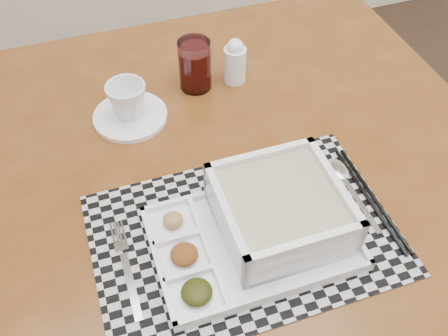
{
  "coord_description": "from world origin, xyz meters",
  "views": [
    {
      "loc": [
        -0.6,
        0.33,
        1.53
      ],
      "look_at": [
        -0.41,
        0.86,
        0.89
      ],
      "focal_mm": 40.0,
      "sensor_mm": 36.0,
      "label": 1
    }
  ],
  "objects_px": {
    "dining_table": "(222,213)",
    "cup": "(127,100)",
    "serving_tray": "(271,218)",
    "juice_glass": "(195,67)",
    "creamer_bottle": "(235,61)"
  },
  "relations": [
    {
      "from": "dining_table",
      "to": "cup",
      "type": "bearing_deg",
      "value": 116.86
    },
    {
      "from": "dining_table",
      "to": "serving_tray",
      "type": "xyz_separation_m",
      "value": [
        0.04,
        -0.12,
        0.12
      ]
    },
    {
      "from": "dining_table",
      "to": "juice_glass",
      "type": "xyz_separation_m",
      "value": [
        0.04,
        0.28,
        0.14
      ]
    },
    {
      "from": "serving_tray",
      "to": "cup",
      "type": "bearing_deg",
      "value": 113.93
    },
    {
      "from": "juice_glass",
      "to": "creamer_bottle",
      "type": "relative_size",
      "value": 1.08
    },
    {
      "from": "dining_table",
      "to": "juice_glass",
      "type": "bearing_deg",
      "value": 81.9
    },
    {
      "from": "serving_tray",
      "to": "juice_glass",
      "type": "distance_m",
      "value": 0.41
    },
    {
      "from": "juice_glass",
      "to": "dining_table",
      "type": "bearing_deg",
      "value": -98.1
    },
    {
      "from": "cup",
      "to": "creamer_bottle",
      "type": "xyz_separation_m",
      "value": [
        0.24,
        0.05,
        0.0
      ]
    },
    {
      "from": "creamer_bottle",
      "to": "juice_glass",
      "type": "bearing_deg",
      "value": 174.53
    },
    {
      "from": "dining_table",
      "to": "serving_tray",
      "type": "height_order",
      "value": "serving_tray"
    },
    {
      "from": "serving_tray",
      "to": "juice_glass",
      "type": "height_order",
      "value": "juice_glass"
    },
    {
      "from": "cup",
      "to": "creamer_bottle",
      "type": "bearing_deg",
      "value": 32.63
    },
    {
      "from": "dining_table",
      "to": "creamer_bottle",
      "type": "bearing_deg",
      "value": 65.22
    },
    {
      "from": "dining_table",
      "to": "creamer_bottle",
      "type": "distance_m",
      "value": 0.33
    }
  ]
}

